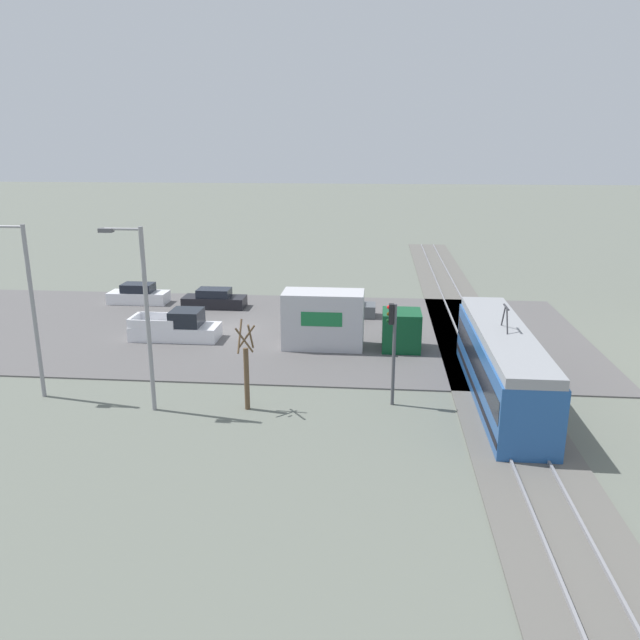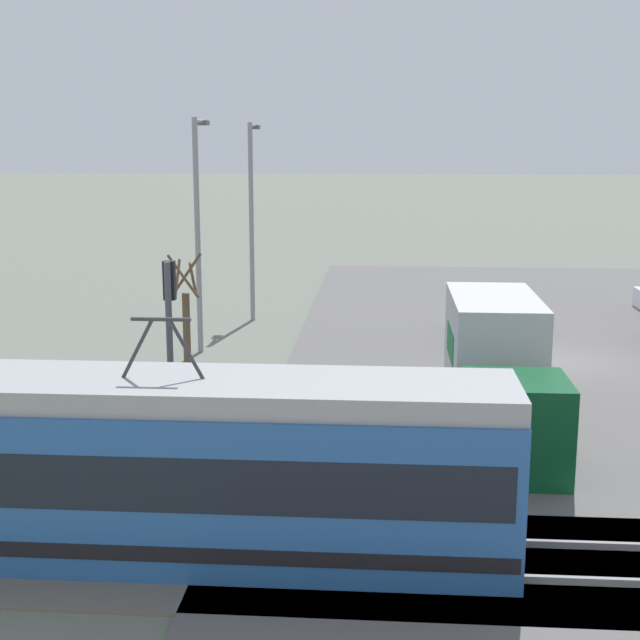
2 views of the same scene
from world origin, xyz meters
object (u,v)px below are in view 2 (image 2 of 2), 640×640
at_px(traffic_light_pole, 170,332).
at_px(street_lamp_mid_block, 198,220).
at_px(street_tree, 187,325).
at_px(light_rail_tram, 166,469).
at_px(pickup_truck, 483,323).
at_px(street_lamp_near_crossing, 252,208).
at_px(box_truck, 497,371).

distance_m(traffic_light_pole, street_lamp_mid_block, 11.42).
xyz_separation_m(street_tree, street_lamp_mid_block, (0.48, -4.51, 2.96)).
height_order(light_rail_tram, pickup_truck, light_rail_tram).
bearing_deg(traffic_light_pole, street_lamp_near_crossing, -88.19).
bearing_deg(street_lamp_mid_block, street_lamp_near_crossing, -100.16).
bearing_deg(street_lamp_mid_block, street_tree, 96.11).
bearing_deg(light_rail_tram, street_lamp_mid_block, -80.46).
distance_m(traffic_light_pole, street_lamp_near_crossing, 17.23).
xyz_separation_m(box_truck, street_lamp_near_crossing, (8.80, -14.34, 3.19)).
bearing_deg(pickup_truck, street_lamp_mid_block, 11.01).
relative_size(box_truck, street_lamp_mid_block, 0.96).
relative_size(pickup_truck, street_lamp_mid_block, 0.65).
bearing_deg(pickup_truck, street_lamp_near_crossing, -22.28).
distance_m(traffic_light_pole, street_tree, 6.89).
bearing_deg(box_truck, street_tree, -22.43).
relative_size(box_truck, street_lamp_near_crossing, 0.98).
bearing_deg(light_rail_tram, traffic_light_pole, -77.64).
distance_m(box_truck, street_tree, 10.16).
relative_size(traffic_light_pole, street_lamp_mid_block, 0.58).
relative_size(light_rail_tram, street_lamp_near_crossing, 1.54).
height_order(box_truck, street_tree, street_tree).
height_order(light_rail_tram, street_tree, light_rail_tram).
distance_m(box_truck, pickup_truck, 10.50).
bearing_deg(street_lamp_mid_block, light_rail_tram, 99.54).
bearing_deg(traffic_light_pole, street_lamp_mid_block, -81.80).
bearing_deg(street_lamp_near_crossing, traffic_light_pole, 91.81).
xyz_separation_m(pickup_truck, traffic_light_pole, (8.97, 13.24, 2.42)).
bearing_deg(street_lamp_near_crossing, box_truck, 121.53).
relative_size(pickup_truck, street_tree, 1.29).
height_order(box_truck, pickup_truck, box_truck).
bearing_deg(pickup_truck, traffic_light_pole, 55.88).
bearing_deg(light_rail_tram, box_truck, -131.41).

